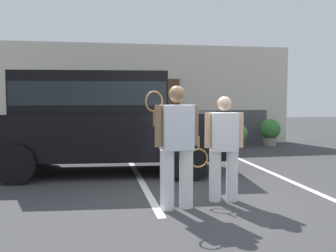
{
  "coord_description": "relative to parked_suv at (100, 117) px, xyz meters",
  "views": [
    {
      "loc": [
        -1.61,
        -5.55,
        1.6
      ],
      "look_at": [
        -0.3,
        1.2,
        1.05
      ],
      "focal_mm": 41.6,
      "sensor_mm": 36.0,
      "label": 1
    }
  ],
  "objects": [
    {
      "name": "ground_plane",
      "position": [
        1.46,
        -2.53,
        -1.15
      ],
      "size": [
        40.0,
        40.0,
        0.0
      ],
      "primitive_type": "plane",
      "color": "#38383A"
    },
    {
      "name": "parking_stripe_1",
      "position": [
        0.71,
        -1.03,
        -1.14
      ],
      "size": [
        0.12,
        4.4,
        0.01
      ],
      "primitive_type": "cube",
      "color": "silver",
      "rests_on": "ground_plane"
    },
    {
      "name": "parking_stripe_2",
      "position": [
        3.44,
        -1.03,
        -1.14
      ],
      "size": [
        0.12,
        4.4,
        0.01
      ],
      "primitive_type": "cube",
      "color": "silver",
      "rests_on": "ground_plane"
    },
    {
      "name": "house_frontage",
      "position": [
        1.47,
        4.17,
        0.35
      ],
      "size": [
        9.65,
        0.4,
        3.18
      ],
      "color": "beige",
      "rests_on": "ground_plane"
    },
    {
      "name": "parked_suv",
      "position": [
        0.0,
        0.0,
        0.0
      ],
      "size": [
        4.76,
        2.5,
        2.05
      ],
      "rotation": [
        0.0,
        0.0,
        -0.09
      ],
      "color": "black",
      "rests_on": "ground_plane"
    },
    {
      "name": "tennis_player_man",
      "position": [
        0.99,
        -2.83,
        -0.24
      ],
      "size": [
        0.77,
        0.33,
        1.73
      ],
      "rotation": [
        0.0,
        0.0,
        3.28
      ],
      "color": "white",
      "rests_on": "ground_plane"
    },
    {
      "name": "tennis_player_woman",
      "position": [
        1.76,
        -2.57,
        -0.33
      ],
      "size": [
        0.84,
        0.29,
        1.58
      ],
      "rotation": [
        0.0,
        0.0,
        3.03
      ],
      "color": "white",
      "rests_on": "ground_plane"
    },
    {
      "name": "potted_plant_by_porch",
      "position": [
        4.26,
        3.18,
        -0.76
      ],
      "size": [
        0.53,
        0.53,
        0.69
      ],
      "color": "brown",
      "rests_on": "ground_plane"
    },
    {
      "name": "potted_plant_secondary",
      "position": [
        5.35,
        3.32,
        -0.68
      ],
      "size": [
        0.64,
        0.64,
        0.84
      ],
      "color": "gray",
      "rests_on": "ground_plane"
    }
  ]
}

